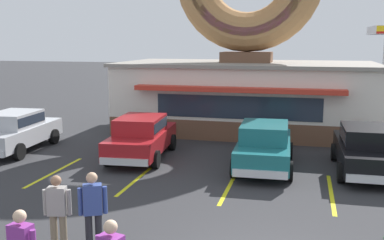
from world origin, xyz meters
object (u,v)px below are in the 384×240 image
at_px(pedestrian_clipboard_woman, 93,208).
at_px(pedestrian_beanie_man, 58,210).
at_px(car_teal, 264,144).
at_px(car_silver, 16,130).
at_px(car_black, 366,148).
at_px(car_red, 141,135).

height_order(pedestrian_clipboard_woman, pedestrian_beanie_man, pedestrian_clipboard_woman).
bearing_deg(car_teal, car_silver, 179.30).
distance_m(car_silver, pedestrian_clipboard_woman, 10.25).
distance_m(car_black, pedestrian_clipboard_woman, 9.80).
xyz_separation_m(car_silver, car_black, (13.29, 0.14, 0.00)).
height_order(car_red, car_teal, same).
height_order(car_black, pedestrian_clipboard_woman, pedestrian_clipboard_woman).
bearing_deg(car_silver, car_red, 1.86).
distance_m(car_red, car_teal, 4.64).
bearing_deg(car_red, pedestrian_clipboard_woman, -76.90).
xyz_separation_m(car_red, pedestrian_clipboard_woman, (1.77, -7.59, 0.11)).
xyz_separation_m(car_black, car_red, (-7.99, 0.03, 0.00)).
xyz_separation_m(pedestrian_clipboard_woman, pedestrian_beanie_man, (-0.76, -0.11, -0.06)).
relative_size(car_silver, car_teal, 1.01).
height_order(car_silver, car_black, same).
relative_size(car_red, car_teal, 1.01).
height_order(car_black, car_red, same).
bearing_deg(car_red, pedestrian_beanie_man, -82.52).
distance_m(car_black, pedestrian_beanie_man, 10.37).
relative_size(car_teal, pedestrian_beanie_man, 2.78).
relative_size(car_silver, pedestrian_beanie_man, 2.81).
bearing_deg(car_red, car_black, -0.23).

